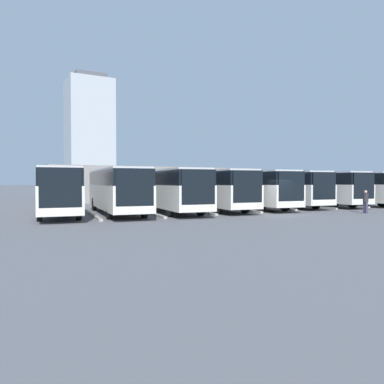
% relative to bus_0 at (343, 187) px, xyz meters
% --- Properties ---
extents(ground_plane, '(600.00, 600.00, 0.00)m').
position_rel_bus_0_xyz_m(ground_plane, '(14.05, 6.09, -1.82)').
color(ground_plane, '#5B5B60').
extents(bus_0, '(3.93, 12.65, 3.26)m').
position_rel_bus_0_xyz_m(bus_0, '(0.00, 0.00, 0.00)').
color(bus_0, silver).
rests_on(bus_0, ground_plane).
extents(curb_divider_0, '(0.91, 5.94, 0.15)m').
position_rel_bus_0_xyz_m(curb_divider_0, '(2.01, 1.84, -1.75)').
color(curb_divider_0, '#9E9E99').
rests_on(curb_divider_0, ground_plane).
extents(bus_1, '(3.93, 12.65, 3.26)m').
position_rel_bus_0_xyz_m(bus_1, '(4.02, -0.11, 0.00)').
color(bus_1, silver).
rests_on(bus_1, ground_plane).
extents(curb_divider_1, '(0.91, 5.94, 0.15)m').
position_rel_bus_0_xyz_m(curb_divider_1, '(6.02, 1.73, -1.75)').
color(curb_divider_1, '#9E9E99').
rests_on(curb_divider_1, ground_plane).
extents(bus_2, '(3.93, 12.65, 3.26)m').
position_rel_bus_0_xyz_m(bus_2, '(8.03, -0.66, 0.00)').
color(bus_2, silver).
rests_on(bus_2, ground_plane).
extents(curb_divider_2, '(0.91, 5.94, 0.15)m').
position_rel_bus_0_xyz_m(curb_divider_2, '(10.04, 1.18, -1.75)').
color(curb_divider_2, '#9E9E99').
rests_on(curb_divider_2, ground_plane).
extents(bus_3, '(3.93, 12.65, 3.26)m').
position_rel_bus_0_xyz_m(bus_3, '(12.05, -0.06, 0.00)').
color(bus_3, silver).
rests_on(bus_3, ground_plane).
extents(curb_divider_3, '(0.91, 5.94, 0.15)m').
position_rel_bus_0_xyz_m(curb_divider_3, '(14.05, 1.79, -1.75)').
color(curb_divider_3, '#9E9E99').
rests_on(curb_divider_3, ground_plane).
extents(bus_4, '(3.93, 12.65, 3.26)m').
position_rel_bus_0_xyz_m(bus_4, '(16.06, 0.04, 0.00)').
color(bus_4, silver).
rests_on(bus_4, ground_plane).
extents(curb_divider_4, '(0.91, 5.94, 0.15)m').
position_rel_bus_0_xyz_m(curb_divider_4, '(18.07, 1.88, -1.75)').
color(curb_divider_4, '#9E9E99').
rests_on(curb_divider_4, ground_plane).
extents(bus_5, '(3.93, 12.65, 3.26)m').
position_rel_bus_0_xyz_m(bus_5, '(20.08, 0.38, 0.00)').
color(bus_5, silver).
rests_on(bus_5, ground_plane).
extents(curb_divider_5, '(0.91, 5.94, 0.15)m').
position_rel_bus_0_xyz_m(curb_divider_5, '(22.09, 2.23, -1.75)').
color(curb_divider_5, '#9E9E99').
rests_on(curb_divider_5, ground_plane).
extents(bus_6, '(3.93, 12.65, 3.26)m').
position_rel_bus_0_xyz_m(bus_6, '(24.10, 0.04, 0.00)').
color(bus_6, silver).
rests_on(bus_6, ground_plane).
extents(curb_divider_6, '(0.91, 5.94, 0.15)m').
position_rel_bus_0_xyz_m(curb_divider_6, '(26.10, 1.88, -1.75)').
color(curb_divider_6, '#9E9E99').
rests_on(curb_divider_6, ground_plane).
extents(bus_7, '(3.93, 12.65, 3.26)m').
position_rel_bus_0_xyz_m(bus_7, '(28.11, -0.64, 0.00)').
color(bus_7, silver).
rests_on(bus_7, ground_plane).
extents(pedestrian, '(0.43, 0.43, 1.73)m').
position_rel_bus_0_xyz_m(pedestrian, '(7.49, 8.30, -0.89)').
color(pedestrian, '#38384C').
rests_on(pedestrian, ground_plane).
extents(station_building, '(26.05, 14.31, 4.19)m').
position_rel_bus_0_xyz_m(station_building, '(14.05, -19.91, 0.30)').
color(station_building, gray).
rests_on(station_building, ground_plane).
extents(office_tower, '(18.99, 18.99, 49.87)m').
position_rel_bus_0_xyz_m(office_tower, '(-5.81, -142.62, 22.52)').
color(office_tower, '#ADB2B7').
rests_on(office_tower, ground_plane).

